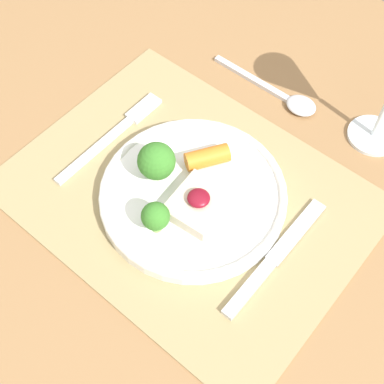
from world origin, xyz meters
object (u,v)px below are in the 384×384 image
Objects in this scene: spoon at (287,98)px; fork at (117,131)px; knife at (269,264)px; dinner_plate at (190,193)px.

fork is at bearing -126.55° from spoon.
knife is (0.30, -0.03, -0.00)m from fork.
knife is at bearing -4.13° from fork.
spoon is (0.16, 0.22, -0.00)m from fork.
knife is at bearing -60.95° from spoon.
knife is 0.29m from spoon.
dinner_plate reaches higher than fork.
spoon is (-0.14, 0.25, -0.00)m from knife.
knife is at bearing -4.04° from dinner_plate.
dinner_plate is at bearing 173.12° from knife.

